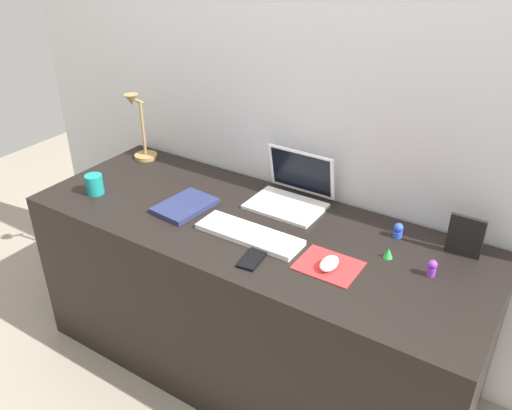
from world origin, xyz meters
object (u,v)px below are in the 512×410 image
at_px(coffee_mug, 94,184).
at_px(cell_phone, 252,259).
at_px(toy_figurine_purple, 432,268).
at_px(mouse, 329,263).
at_px(toy_figurine_green, 388,253).
at_px(desk_lamp, 139,129).
at_px(keyboard, 249,234).
at_px(picture_frame, 466,236).
at_px(laptop, 293,191).
at_px(toy_figurine_blue, 398,230).
at_px(notebook_pad, 185,206).

bearing_deg(coffee_mug, cell_phone, -3.43).
bearing_deg(toy_figurine_purple, mouse, -153.81).
distance_m(coffee_mug, toy_figurine_green, 1.25).
bearing_deg(desk_lamp, coffee_mug, -78.44).
distance_m(keyboard, toy_figurine_green, 0.51).
xyz_separation_m(keyboard, picture_frame, (0.69, 0.31, 0.06)).
relative_size(toy_figurine_green, toy_figurine_purple, 0.62).
distance_m(keyboard, cell_phone, 0.15).
relative_size(cell_phone, coffee_mug, 1.51).
distance_m(cell_phone, desk_lamp, 1.01).
bearing_deg(laptop, toy_figurine_blue, -2.56).
distance_m(mouse, notebook_pad, 0.68).
bearing_deg(toy_figurine_blue, picture_frame, 3.46).
distance_m(cell_phone, picture_frame, 0.74).
distance_m(cell_phone, toy_figurine_blue, 0.56).
relative_size(keyboard, mouse, 4.27).
distance_m(desk_lamp, toy_figurine_green, 1.32).
distance_m(laptop, notebook_pad, 0.45).
distance_m(notebook_pad, toy_figurine_green, 0.83).
relative_size(desk_lamp, toy_figurine_green, 8.95).
bearing_deg(laptop, desk_lamp, -178.64).
height_order(keyboard, toy_figurine_blue, toy_figurine_blue).
relative_size(laptop, picture_frame, 2.00).
xyz_separation_m(notebook_pad, toy_figurine_green, (0.82, 0.11, 0.01)).
distance_m(keyboard, desk_lamp, 0.89).
height_order(laptop, cell_phone, laptop).
bearing_deg(toy_figurine_green, toy_figurine_blue, 97.24).
distance_m(laptop, desk_lamp, 0.83).
relative_size(desk_lamp, toy_figurine_purple, 5.52).
height_order(keyboard, coffee_mug, coffee_mug).
xyz_separation_m(coffee_mug, toy_figurine_green, (1.23, 0.22, -0.02)).
height_order(notebook_pad, picture_frame, picture_frame).
bearing_deg(keyboard, toy_figurine_blue, 32.82).
xyz_separation_m(mouse, desk_lamp, (-1.16, 0.32, 0.14)).
bearing_deg(toy_figurine_purple, coffee_mug, -171.86).
relative_size(keyboard, picture_frame, 2.73).
distance_m(picture_frame, toy_figurine_blue, 0.24).
bearing_deg(coffee_mug, toy_figurine_blue, 16.96).
bearing_deg(mouse, desk_lamp, 164.54).
xyz_separation_m(picture_frame, toy_figurine_blue, (-0.23, -0.01, -0.05)).
distance_m(laptop, picture_frame, 0.69).
xyz_separation_m(mouse, toy_figurine_green, (0.14, 0.17, -0.00)).
xyz_separation_m(mouse, coffee_mug, (-1.08, -0.05, 0.02)).
xyz_separation_m(laptop, mouse, (0.33, -0.34, -0.03)).
height_order(mouse, cell_phone, mouse).
relative_size(cell_phone, desk_lamp, 0.38).
relative_size(keyboard, toy_figurine_purple, 6.80).
distance_m(notebook_pad, toy_figurine_blue, 0.84).
relative_size(coffee_mug, toy_figurine_blue, 1.48).
bearing_deg(toy_figurine_purple, picture_frame, 73.56).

